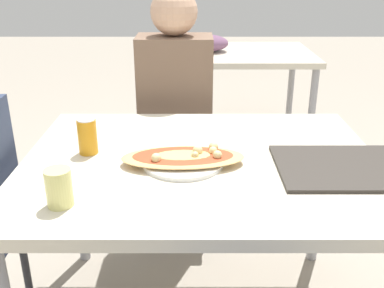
{
  "coord_description": "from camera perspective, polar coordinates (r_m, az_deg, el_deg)",
  "views": [
    {
      "loc": [
        -0.03,
        -1.39,
        1.36
      ],
      "look_at": [
        -0.03,
        -0.01,
        0.78
      ],
      "focal_mm": 42.0,
      "sensor_mm": 36.0,
      "label": 1
    }
  ],
  "objects": [
    {
      "name": "soda_can",
      "position": [
        1.6,
        -13.16,
        0.94
      ],
      "size": [
        0.07,
        0.07,
        0.12
      ],
      "color": "orange",
      "rests_on": "dining_table"
    },
    {
      "name": "person_seated",
      "position": [
        2.18,
        -2.18,
        5.79
      ],
      "size": [
        0.35,
        0.24,
        1.24
      ],
      "rotation": [
        0.0,
        0.0,
        3.14
      ],
      "color": "#2D2D38",
      "rests_on": "ground_plane"
    },
    {
      "name": "drink_glass",
      "position": [
        1.28,
        -16.56,
        -5.35
      ],
      "size": [
        0.07,
        0.07,
        0.11
      ],
      "color": "#E0DB7F",
      "rests_on": "dining_table"
    },
    {
      "name": "serving_tray",
      "position": [
        1.54,
        18.55,
        -2.8
      ],
      "size": [
        0.43,
        0.34,
        0.01
      ],
      "color": "#332D28",
      "rests_on": "dining_table"
    },
    {
      "name": "chair_far_seated",
      "position": [
        2.36,
        -2.0,
        1.61
      ],
      "size": [
        0.4,
        0.4,
        0.93
      ],
      "rotation": [
        0.0,
        0.0,
        3.14
      ],
      "color": "#2D3851",
      "rests_on": "ground_plane"
    },
    {
      "name": "background_table",
      "position": [
        3.36,
        4.91,
        10.73
      ],
      "size": [
        1.1,
        0.8,
        0.84
      ],
      "color": "beige",
      "rests_on": "ground_plane"
    },
    {
      "name": "pizza_main",
      "position": [
        1.49,
        -1.06,
        -1.83
      ],
      "size": [
        0.42,
        0.27,
        0.06
      ],
      "color": "white",
      "rests_on": "dining_table"
    },
    {
      "name": "dining_table",
      "position": [
        1.56,
        1.12,
        -4.12
      ],
      "size": [
        1.21,
        0.95,
        0.72
      ],
      "color": "beige",
      "rests_on": "ground_plane"
    }
  ]
}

